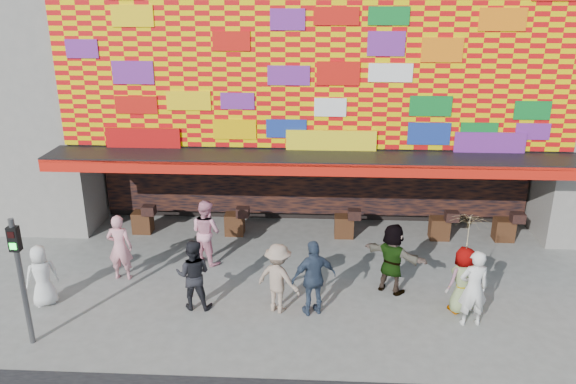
% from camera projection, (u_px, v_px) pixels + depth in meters
% --- Properties ---
extents(ground, '(90.00, 90.00, 0.00)m').
position_uv_depth(ground, '(310.00, 314.00, 13.69)').
color(ground, slate).
rests_on(ground, ground).
extents(shop_building, '(15.20, 9.40, 10.00)m').
position_uv_depth(shop_building, '(316.00, 57.00, 19.58)').
color(shop_building, gray).
rests_on(shop_building, ground).
extents(signal_left, '(0.22, 0.20, 3.00)m').
position_uv_depth(signal_left, '(20.00, 268.00, 11.96)').
color(signal_left, '#59595B').
rests_on(signal_left, ground).
extents(ped_a, '(0.93, 0.87, 1.60)m').
position_uv_depth(ped_a, '(42.00, 276.00, 13.85)').
color(ped_a, silver).
rests_on(ped_a, ground).
extents(ped_b, '(0.68, 0.45, 1.85)m').
position_uv_depth(ped_b, '(120.00, 247.00, 15.07)').
color(ped_b, pink).
rests_on(ped_b, ground).
extents(ped_c, '(0.89, 0.70, 1.80)m').
position_uv_depth(ped_c, '(193.00, 275.00, 13.69)').
color(ped_c, black).
rests_on(ped_c, ground).
extents(ped_d, '(1.32, 1.11, 1.77)m').
position_uv_depth(ped_d, '(278.00, 278.00, 13.54)').
color(ped_d, gray).
rests_on(ped_d, ground).
extents(ped_e, '(1.22, 0.86, 1.92)m').
position_uv_depth(ped_e, '(314.00, 278.00, 13.40)').
color(ped_e, '#303E55').
rests_on(ped_e, ground).
extents(ped_f, '(1.77, 1.44, 1.89)m').
position_uv_depth(ped_f, '(392.00, 258.00, 14.41)').
color(ped_f, gray).
rests_on(ped_f, ground).
extents(ped_g, '(0.99, 0.87, 1.70)m').
position_uv_depth(ped_g, '(463.00, 280.00, 13.54)').
color(ped_g, gray).
rests_on(ped_g, ground).
extents(ped_h, '(0.75, 0.54, 1.90)m').
position_uv_depth(ped_h, '(473.00, 288.00, 12.96)').
color(ped_h, silver).
rests_on(ped_h, ground).
extents(ped_i, '(1.16, 1.11, 1.89)m').
position_uv_depth(ped_i, '(206.00, 232.00, 15.99)').
color(ped_i, pink).
rests_on(ped_i, ground).
extents(parasol, '(1.13, 1.14, 1.78)m').
position_uv_depth(parasol, '(468.00, 232.00, 13.11)').
color(parasol, '#D2BD84').
rests_on(parasol, ground).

